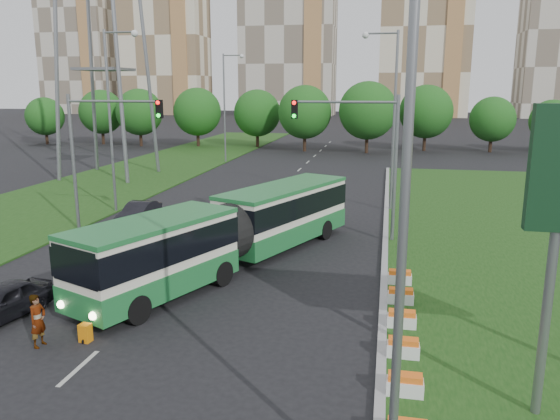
% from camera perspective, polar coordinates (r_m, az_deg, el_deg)
% --- Properties ---
extents(ground, '(360.00, 360.00, 0.00)m').
position_cam_1_polar(ground, '(22.18, -5.34, -9.50)').
color(ground, black).
rests_on(ground, ground).
extents(grass_median, '(14.00, 60.00, 0.15)m').
position_cam_1_polar(grass_median, '(29.72, 24.48, -4.67)').
color(grass_median, '#184012').
rests_on(grass_median, ground).
extents(median_kerb, '(0.30, 60.00, 0.18)m').
position_cam_1_polar(median_kerb, '(28.87, 10.92, -4.19)').
color(median_kerb, '#9A9A9A').
rests_on(median_kerb, ground).
extents(left_verge, '(12.00, 110.00, 0.10)m').
position_cam_1_polar(left_verge, '(51.37, -16.80, 2.83)').
color(left_verge, '#184012').
rests_on(left_verge, ground).
extents(lane_markings, '(0.20, 100.00, 0.01)m').
position_cam_1_polar(lane_markings, '(41.52, -1.50, 1.06)').
color(lane_markings, '#B1B1AA').
rests_on(lane_markings, ground).
extents(flower_planters, '(1.10, 11.50, 0.60)m').
position_cam_1_polar(flower_planters, '(18.91, 12.67, -12.35)').
color(flower_planters, white).
rests_on(flower_planters, grass_median).
extents(traffic_mast_median, '(5.76, 0.32, 8.00)m').
position_cam_1_polar(traffic_mast_median, '(29.84, 8.92, 6.75)').
color(traffic_mast_median, slate).
rests_on(traffic_mast_median, ground).
extents(traffic_mast_left, '(5.76, 0.32, 8.00)m').
position_cam_1_polar(traffic_mast_left, '(33.14, -18.55, 6.82)').
color(traffic_mast_left, slate).
rests_on(traffic_mast_left, ground).
extents(street_lamps, '(36.00, 60.00, 12.00)m').
position_cam_1_polar(street_lamps, '(31.08, -5.66, 8.27)').
color(street_lamps, slate).
rests_on(street_lamps, ground).
extents(tree_line, '(120.00, 8.00, 9.00)m').
position_cam_1_polar(tree_line, '(74.87, 14.47, 9.33)').
color(tree_line, '#185115').
rests_on(tree_line, ground).
extents(apartment_tower_west, '(26.00, 15.00, 48.00)m').
position_cam_1_polar(apartment_tower_west, '(184.58, -12.00, 17.27)').
color(apartment_tower_west, beige).
rests_on(apartment_tower_west, ground).
extents(apartment_tower_cwest, '(28.00, 15.00, 52.00)m').
position_cam_1_polar(apartment_tower_cwest, '(173.37, 0.91, 18.51)').
color(apartment_tower_cwest, beige).
rests_on(apartment_tower_cwest, ground).
extents(apartment_tower_ceast, '(25.00, 15.00, 50.00)m').
position_cam_1_polar(apartment_tower_ceast, '(170.72, 14.92, 17.86)').
color(apartment_tower_ceast, beige).
rests_on(apartment_tower_ceast, ground).
extents(midrise_west, '(22.00, 14.00, 36.00)m').
position_cam_1_polar(midrise_west, '(197.67, -20.22, 14.72)').
color(midrise_west, beige).
rests_on(midrise_west, ground).
extents(articulated_bus, '(2.71, 17.37, 2.86)m').
position_cam_1_polar(articulated_bus, '(26.02, -5.42, -2.08)').
color(articulated_bus, silver).
rests_on(articulated_bus, ground).
extents(car_left_near, '(2.34, 4.18, 1.34)m').
position_cam_1_polar(car_left_near, '(22.71, -27.08, -8.55)').
color(car_left_near, black).
rests_on(car_left_near, ground).
extents(car_left_far, '(1.46, 4.13, 1.36)m').
position_cam_1_polar(car_left_far, '(35.25, -14.53, -0.31)').
color(car_left_far, black).
rests_on(car_left_far, ground).
extents(pedestrian, '(0.50, 0.70, 1.81)m').
position_cam_1_polar(pedestrian, '(19.86, -23.98, -10.51)').
color(pedestrian, gray).
rests_on(pedestrian, ground).
extents(shopping_trolley, '(0.37, 0.39, 0.63)m').
position_cam_1_polar(shopping_trolley, '(19.85, -19.67, -12.01)').
color(shopping_trolley, orange).
rests_on(shopping_trolley, ground).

